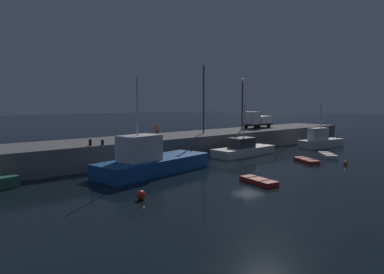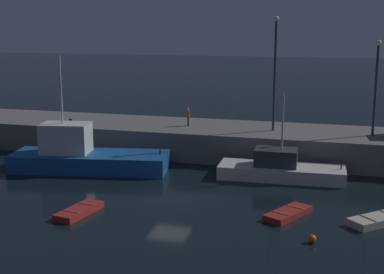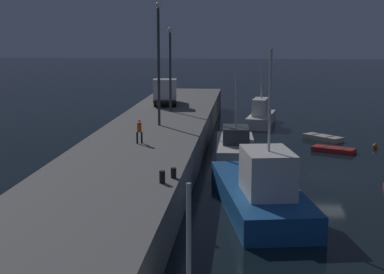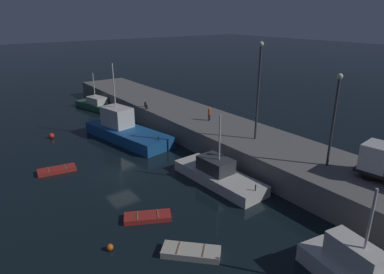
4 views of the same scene
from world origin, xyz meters
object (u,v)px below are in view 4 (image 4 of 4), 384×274
object	(u,v)px
dockworker	(209,113)
bollard_west	(145,104)
mooring_buoy_near	(110,247)
bollard_central	(147,107)
dinghy_red_small	(57,170)
lamp_post_east	(335,113)
fishing_boat_orange	(218,174)
fishing_boat_blue	(125,130)
fishing_boat_white	(97,105)
rowboat_white_mid	(148,217)
dinghy_orange_near	(191,252)
mooring_buoy_mid	(52,136)
lamp_post_west	(259,85)

from	to	relation	value
dockworker	bollard_west	world-z (taller)	dockworker
mooring_buoy_near	bollard_central	distance (m)	24.72
bollard_west	dinghy_red_small	bearing A→B (deg)	-60.29
dinghy_red_small	lamp_post_east	world-z (taller)	lamp_post_east
fishing_boat_orange	dinghy_red_small	distance (m)	14.94
mooring_buoy_near	dockworker	xyz separation A→B (m)	(-11.60, 17.30, 3.03)
fishing_boat_blue	fishing_boat_white	world-z (taller)	fishing_boat_blue
mooring_buoy_near	fishing_boat_orange	bearing A→B (deg)	104.71
fishing_boat_white	rowboat_white_mid	size ratio (longest dim) A/B	2.43
dinghy_orange_near	dockworker	world-z (taller)	dockworker
rowboat_white_mid	mooring_buoy_near	world-z (taller)	mooring_buoy_near
mooring_buoy_mid	lamp_post_west	xyz separation A→B (m)	(18.73, 14.35, 7.33)
rowboat_white_mid	dinghy_red_small	bearing A→B (deg)	-165.90
dinghy_orange_near	dinghy_red_small	bearing A→B (deg)	-169.23
mooring_buoy_mid	bollard_central	xyz separation A→B (m)	(2.82, 11.26, 2.31)
bollard_west	lamp_post_west	bearing A→B (deg)	8.98
fishing_boat_white	lamp_post_west	world-z (taller)	lamp_post_west
fishing_boat_white	mooring_buoy_mid	bearing A→B (deg)	-44.80
dockworker	fishing_boat_white	bearing A→B (deg)	-165.98
lamp_post_east	bollard_west	world-z (taller)	lamp_post_east
lamp_post_east	fishing_boat_blue	bearing A→B (deg)	-160.14
fishing_boat_orange	lamp_post_west	size ratio (longest dim) A/B	0.99
dinghy_orange_near	bollard_west	distance (m)	26.93
fishing_boat_white	mooring_buoy_mid	world-z (taller)	fishing_boat_white
mooring_buoy_mid	bollard_west	world-z (taller)	bollard_west
fishing_boat_blue	lamp_post_west	distance (m)	16.60
dinghy_red_small	bollard_west	distance (m)	16.12
fishing_boat_orange	rowboat_white_mid	world-z (taller)	fishing_boat_orange
mooring_buoy_near	dockworker	bearing A→B (deg)	123.85
fishing_boat_white	dinghy_red_small	world-z (taller)	fishing_boat_white
bollard_west	fishing_boat_white	bearing A→B (deg)	-168.19
mooring_buoy_near	bollard_west	bearing A→B (deg)	145.82
mooring_buoy_near	rowboat_white_mid	bearing A→B (deg)	114.05
bollard_west	bollard_central	world-z (taller)	bollard_west
dinghy_orange_near	dinghy_red_small	size ratio (longest dim) A/B	0.99
bollard_west	bollard_central	bearing A→B (deg)	-21.28
dinghy_red_small	fishing_boat_blue	bearing A→B (deg)	115.12
dockworker	mooring_buoy_near	bearing A→B (deg)	-56.15
rowboat_white_mid	mooring_buoy_mid	distance (m)	21.45
fishing_boat_blue	bollard_west	xyz separation A→B (m)	(-3.65, 4.79, 1.57)
lamp_post_east	dockworker	world-z (taller)	lamp_post_east
fishing_boat_orange	dinghy_orange_near	bearing A→B (deg)	-50.00
mooring_buoy_mid	lamp_post_west	world-z (taller)	lamp_post_west
fishing_boat_orange	dinghy_orange_near	distance (m)	9.84
mooring_buoy_near	bollard_central	bearing A→B (deg)	145.24
mooring_buoy_mid	lamp_post_east	size ratio (longest dim) A/B	0.08
dockworker	dinghy_orange_near	bearing A→B (deg)	-42.11
lamp_post_east	bollard_central	bearing A→B (deg)	-172.22
dockworker	fishing_boat_blue	bearing A→B (deg)	-128.12
fishing_boat_orange	dockworker	xyz separation A→B (m)	(-8.63, 5.98, 2.52)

